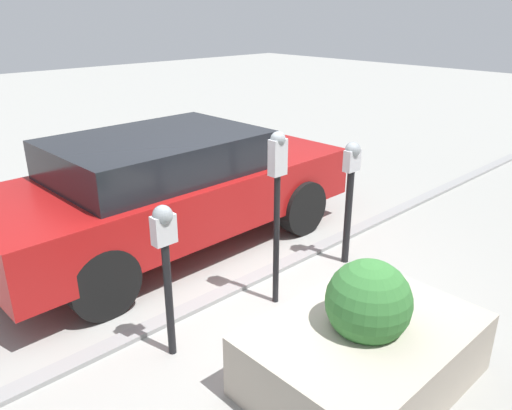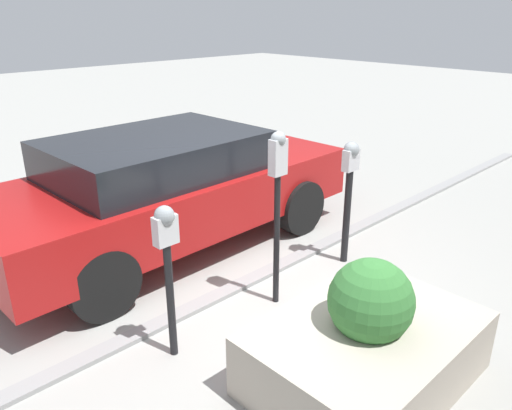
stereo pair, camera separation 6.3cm
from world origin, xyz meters
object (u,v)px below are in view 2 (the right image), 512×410
(parking_meter_middle, at_px, (349,182))
(parked_car_front, at_px, (168,187))
(parking_meter_second, at_px, (278,186))
(planter_box, at_px, (367,343))
(parking_meter_nearest, at_px, (167,251))

(parking_meter_middle, relative_size, parked_car_front, 0.31)
(parking_meter_second, xyz_separation_m, parked_car_front, (-0.00, 1.67, -0.43))
(parking_meter_middle, bearing_deg, planter_box, -139.00)
(parking_meter_middle, height_order, planter_box, parking_meter_middle)
(parking_meter_middle, height_order, parked_car_front, parking_meter_middle)
(parking_meter_second, bearing_deg, parked_car_front, 90.14)
(planter_box, bearing_deg, parking_meter_middle, 41.00)
(parking_meter_second, distance_m, planter_box, 1.48)
(parking_meter_nearest, xyz_separation_m, planter_box, (0.83, -1.22, -0.58))
(parking_meter_middle, bearing_deg, parked_car_front, 124.61)
(parking_meter_nearest, relative_size, parking_meter_middle, 0.95)
(parking_meter_middle, relative_size, planter_box, 0.81)
(planter_box, bearing_deg, parked_car_front, 83.96)
(parking_meter_middle, distance_m, planter_box, 1.97)
(parking_meter_nearest, height_order, parking_meter_middle, parking_meter_middle)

